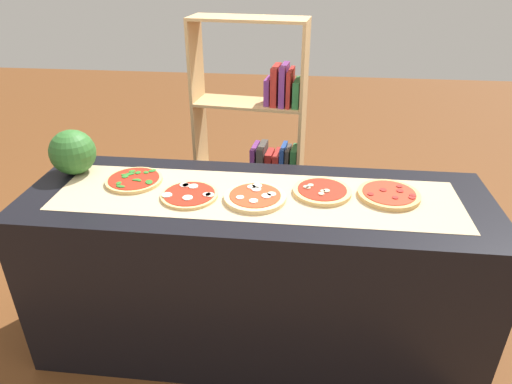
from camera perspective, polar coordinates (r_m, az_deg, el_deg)
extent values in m
plane|color=brown|center=(2.72, 0.00, -17.43)|extent=(12.00, 12.00, 0.00)
cube|color=black|center=(2.41, 0.00, -9.92)|extent=(2.24, 0.74, 0.90)
cube|color=tan|center=(2.16, 0.00, -0.44)|extent=(1.91, 0.48, 0.00)
cylinder|color=#DBB26B|center=(2.37, -15.00, 1.43)|extent=(0.28, 0.28, 0.02)
cylinder|color=#AD2314|center=(2.36, -15.03, 1.65)|extent=(0.25, 0.25, 0.00)
ellipsoid|color=#286B23|center=(2.33, -16.81, 1.07)|extent=(0.03, 0.04, 0.00)
ellipsoid|color=#286B23|center=(2.39, -16.07, 1.89)|extent=(0.05, 0.05, 0.00)
ellipsoid|color=#286B23|center=(2.41, -12.84, 2.63)|extent=(0.05, 0.05, 0.00)
ellipsoid|color=#286B23|center=(2.33, -14.73, 1.49)|extent=(0.04, 0.02, 0.00)
ellipsoid|color=#286B23|center=(2.30, -13.25, 1.24)|extent=(0.05, 0.06, 0.00)
ellipsoid|color=#286B23|center=(2.29, -16.60, 0.70)|extent=(0.05, 0.03, 0.00)
ellipsoid|color=#286B23|center=(2.33, -14.52, 1.47)|extent=(0.05, 0.04, 0.00)
ellipsoid|color=#286B23|center=(2.43, -15.24, 2.54)|extent=(0.04, 0.04, 0.00)
ellipsoid|color=#286B23|center=(2.41, -14.55, 2.38)|extent=(0.03, 0.04, 0.00)
ellipsoid|color=#286B23|center=(2.40, -13.59, 2.42)|extent=(0.04, 0.04, 0.00)
ellipsoid|color=#286B23|center=(2.40, -16.01, 2.09)|extent=(0.05, 0.03, 0.00)
ellipsoid|color=#286B23|center=(2.41, -15.50, 2.22)|extent=(0.06, 0.04, 0.00)
cylinder|color=#DBB26B|center=(2.17, -8.34, -0.39)|extent=(0.27, 0.27, 0.01)
cylinder|color=#AD2314|center=(2.17, -8.35, -0.19)|extent=(0.24, 0.24, 0.00)
cylinder|color=#EFE5CC|center=(2.24, -8.97, 0.87)|extent=(0.04, 0.04, 0.00)
cylinder|color=#EFE5CC|center=(2.14, -5.80, -0.36)|extent=(0.04, 0.04, 0.00)
cylinder|color=#EFE5CC|center=(2.22, -7.85, 0.71)|extent=(0.05, 0.05, 0.00)
cylinder|color=#EFE5CC|center=(2.13, -8.55, -0.71)|extent=(0.05, 0.05, 0.00)
cylinder|color=#EFE5CC|center=(2.17, -11.06, -0.37)|extent=(0.05, 0.05, 0.00)
cylinder|color=#EFE5CC|center=(2.14, -6.17, -0.31)|extent=(0.04, 0.04, 0.00)
cylinder|color=#EFE5CC|center=(2.24, -8.75, 0.84)|extent=(0.04, 0.04, 0.00)
cylinder|color=#E5C17F|center=(2.12, -0.12, -0.68)|extent=(0.29, 0.29, 0.02)
cylinder|color=red|center=(2.12, -0.12, -0.40)|extent=(0.24, 0.24, 0.00)
cylinder|color=#EFE5CC|center=(2.12, 1.97, -0.27)|extent=(0.04, 0.04, 0.00)
cylinder|color=#EFE5CC|center=(2.18, -0.57, 0.65)|extent=(0.04, 0.04, 0.00)
cylinder|color=#EFE5CC|center=(2.06, -0.40, -1.11)|extent=(0.04, 0.04, 0.00)
cylinder|color=#EFE5CC|center=(2.09, -2.01, -0.68)|extent=(0.04, 0.04, 0.00)
cylinder|color=#EFE5CC|center=(2.16, -0.08, 0.36)|extent=(0.05, 0.05, 0.00)
cylinder|color=#EFE5CC|center=(2.19, 0.12, 0.77)|extent=(0.05, 0.05, 0.00)
cylinder|color=#EFE5CC|center=(2.11, 1.31, -0.48)|extent=(0.05, 0.05, 0.00)
cylinder|color=#DBB26B|center=(2.20, 8.26, 0.07)|extent=(0.28, 0.28, 0.02)
cylinder|color=#AD2314|center=(2.19, 8.29, 0.35)|extent=(0.23, 0.23, 0.00)
cylinder|color=#C6B28E|center=(2.17, 8.82, 0.15)|extent=(0.03, 0.03, 0.01)
cylinder|color=#C6B28E|center=(2.21, 6.85, 0.83)|extent=(0.03, 0.03, 0.01)
cylinder|color=#C6B28E|center=(2.19, 6.56, 0.51)|extent=(0.02, 0.02, 0.01)
cylinder|color=#C6B28E|center=(2.14, 8.18, -0.29)|extent=(0.03, 0.03, 0.01)
cylinder|color=#C6B28E|center=(2.17, 8.35, 0.11)|extent=(0.02, 0.02, 0.01)
cylinder|color=#C6B28E|center=(2.20, 6.30, 0.63)|extent=(0.03, 0.03, 0.01)
cylinder|color=tan|center=(2.23, 16.27, -0.34)|extent=(0.29, 0.29, 0.02)
cylinder|color=red|center=(2.23, 16.31, -0.06)|extent=(0.25, 0.25, 0.00)
cylinder|color=maroon|center=(2.24, 15.60, 0.27)|extent=(0.03, 0.03, 0.00)
cylinder|color=maroon|center=(2.19, 14.13, -0.24)|extent=(0.03, 0.03, 0.00)
cylinder|color=maroon|center=(2.29, 17.49, 0.69)|extent=(0.03, 0.03, 0.00)
cylinder|color=maroon|center=(2.18, 17.04, -0.71)|extent=(0.03, 0.03, 0.00)
cylinder|color=maroon|center=(2.21, 18.92, -0.66)|extent=(0.03, 0.03, 0.00)
cylinder|color=maroon|center=(2.25, 17.57, 0.14)|extent=(0.03, 0.03, 0.00)
cylinder|color=maroon|center=(2.23, 19.00, -0.39)|extent=(0.03, 0.03, 0.00)
sphere|color=#2D6628|center=(2.52, -21.96, 4.64)|extent=(0.23, 0.23, 0.23)
cube|color=tan|center=(3.05, 5.67, 5.87)|extent=(0.05, 0.26, 1.58)
cube|color=tan|center=(3.20, -7.02, 6.90)|extent=(0.05, 0.26, 1.58)
cube|color=tan|center=(3.47, -0.74, -5.61)|extent=(0.71, 0.33, 0.02)
cube|color=#753384|center=(3.37, 4.50, -4.88)|extent=(0.05, 0.18, 0.18)
cube|color=#B22823|center=(3.38, 3.77, -4.90)|extent=(0.05, 0.16, 0.16)
cube|color=orange|center=(3.38, 3.00, -4.63)|extent=(0.06, 0.16, 0.19)
cube|color=gold|center=(3.38, 2.29, -4.44)|extent=(0.05, 0.17, 0.20)
cube|color=silver|center=(3.38, 1.53, -4.06)|extent=(0.06, 0.18, 0.24)
cube|color=orange|center=(3.40, 0.70, -4.44)|extent=(0.05, 0.19, 0.17)
cube|color=#2D753D|center=(3.40, -0.05, -4.04)|extent=(0.06, 0.20, 0.22)
cube|color=tan|center=(3.21, -0.79, 2.13)|extent=(0.71, 0.33, 0.02)
cube|color=#2D753D|center=(3.11, 4.82, 3.61)|extent=(0.06, 0.17, 0.23)
cube|color=#47423D|center=(3.11, 4.01, 3.66)|extent=(0.04, 0.15, 0.23)
cube|color=#234799|center=(3.12, 3.41, 3.80)|extent=(0.05, 0.19, 0.24)
cube|color=#B22823|center=(3.13, 2.69, 3.45)|extent=(0.06, 0.19, 0.19)
cube|color=#B22823|center=(3.14, 1.71, 3.54)|extent=(0.06, 0.15, 0.18)
cube|color=#47423D|center=(3.14, 0.78, 4.01)|extent=(0.07, 0.20, 0.23)
cube|color=#753384|center=(3.15, -0.12, 4.00)|extent=(0.05, 0.19, 0.22)
cube|color=tan|center=(3.02, -0.86, 11.03)|extent=(0.71, 0.33, 0.02)
cube|color=#2D753D|center=(2.94, 5.21, 12.28)|extent=(0.06, 0.20, 0.16)
cube|color=#B22823|center=(2.94, 4.32, 12.93)|extent=(0.05, 0.21, 0.22)
cube|color=#753384|center=(2.94, 3.52, 13.24)|extent=(0.06, 0.21, 0.25)
cube|color=#B22823|center=(2.95, 2.49, 13.22)|extent=(0.06, 0.19, 0.24)
cube|color=#753384|center=(2.97, 1.57, 12.55)|extent=(0.05, 0.16, 0.16)
cube|color=tan|center=(2.91, -0.94, 20.88)|extent=(0.71, 0.33, 0.02)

